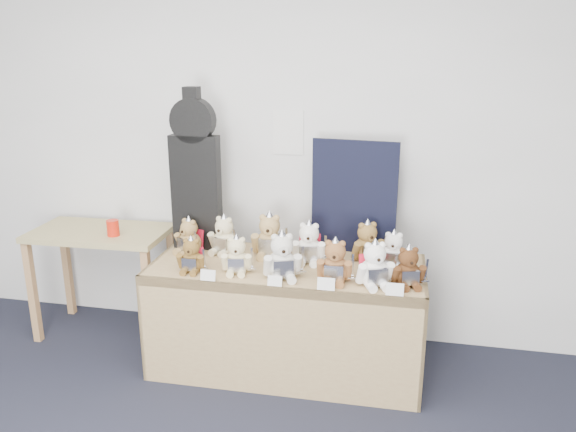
% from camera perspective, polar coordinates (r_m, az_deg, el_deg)
% --- Properties ---
extents(room_shell, '(6.00, 6.00, 6.00)m').
position_cam_1_polar(room_shell, '(3.82, 0.01, 8.49)').
color(room_shell, silver).
rests_on(room_shell, floor).
extents(display_table, '(1.71, 0.73, 0.71)m').
position_cam_1_polar(display_table, '(3.51, -0.32, -7.70)').
color(display_table, '#91724A').
rests_on(display_table, floor).
extents(side_table, '(0.95, 0.55, 0.78)m').
position_cam_1_polar(side_table, '(4.18, -18.43, -3.03)').
color(side_table, '#9D8D54').
rests_on(side_table, floor).
extents(guitar_case, '(0.32, 0.10, 1.07)m').
position_cam_1_polar(guitar_case, '(3.72, -9.39, 4.44)').
color(guitar_case, black).
rests_on(guitar_case, display_table).
extents(navy_board, '(0.56, 0.09, 0.74)m').
position_cam_1_polar(navy_board, '(3.64, 6.70, 1.89)').
color(navy_board, black).
rests_on(navy_board, display_table).
extents(red_cup, '(0.08, 0.08, 0.11)m').
position_cam_1_polar(red_cup, '(3.97, -17.36, -1.17)').
color(red_cup, red).
rests_on(red_cup, side_table).
extents(teddy_front_far_left, '(0.19, 0.16, 0.24)m').
position_cam_1_polar(teddy_front_far_left, '(3.43, -9.77, -4.08)').
color(teddy_front_far_left, brown).
rests_on(teddy_front_far_left, display_table).
extents(teddy_front_left, '(0.21, 0.18, 0.26)m').
position_cam_1_polar(teddy_front_left, '(3.37, -5.22, -4.12)').
color(teddy_front_left, beige).
rests_on(teddy_front_left, display_table).
extents(teddy_front_centre, '(0.26, 0.24, 0.31)m').
position_cam_1_polar(teddy_front_centre, '(3.27, -0.59, -4.28)').
color(teddy_front_centre, silver).
rests_on(teddy_front_centre, display_table).
extents(teddy_front_right, '(0.23, 0.19, 0.29)m').
position_cam_1_polar(teddy_front_right, '(3.24, 4.78, -4.77)').
color(teddy_front_right, brown).
rests_on(teddy_front_right, display_table).
extents(teddy_front_far_right, '(0.25, 0.23, 0.30)m').
position_cam_1_polar(teddy_front_far_right, '(3.21, 8.80, -5.04)').
color(teddy_front_far_right, white).
rests_on(teddy_front_far_right, display_table).
extents(teddy_front_end, '(0.22, 0.20, 0.26)m').
position_cam_1_polar(teddy_front_end, '(3.24, 12.12, -5.23)').
color(teddy_front_end, '#4F301B').
rests_on(teddy_front_end, display_table).
extents(teddy_back_left, '(0.23, 0.21, 0.28)m').
position_cam_1_polar(teddy_back_left, '(3.70, -6.52, -2.09)').
color(teddy_back_left, beige).
rests_on(teddy_back_left, display_table).
extents(teddy_back_centre_left, '(0.26, 0.22, 0.32)m').
position_cam_1_polar(teddy_back_centre_left, '(3.62, -1.89, -2.17)').
color(teddy_back_centre_left, tan).
rests_on(teddy_back_centre_left, display_table).
extents(teddy_back_centre_right, '(0.24, 0.20, 0.29)m').
position_cam_1_polar(teddy_back_centre_right, '(3.52, 2.14, -2.89)').
color(teddy_back_centre_right, white).
rests_on(teddy_back_centre_right, display_table).
extents(teddy_back_right, '(0.24, 0.23, 0.29)m').
position_cam_1_polar(teddy_back_right, '(3.57, 8.07, -2.77)').
color(teddy_back_right, olive).
rests_on(teddy_back_right, display_table).
extents(teddy_back_end, '(0.21, 0.17, 0.25)m').
position_cam_1_polar(teddy_back_end, '(3.50, 10.63, -3.53)').
color(teddy_back_end, white).
rests_on(teddy_back_end, display_table).
extents(teddy_back_far_left, '(0.21, 0.21, 0.27)m').
position_cam_1_polar(teddy_back_far_left, '(3.73, -10.02, -2.17)').
color(teddy_back_far_left, '#9B7B48').
rests_on(teddy_back_far_left, display_table).
extents(entry_card_a, '(0.09, 0.02, 0.06)m').
position_cam_1_polar(entry_card_a, '(3.29, -8.14, -5.98)').
color(entry_card_a, silver).
rests_on(entry_card_a, display_table).
extents(entry_card_b, '(0.08, 0.02, 0.06)m').
position_cam_1_polar(entry_card_b, '(3.19, -1.35, -6.62)').
color(entry_card_b, silver).
rests_on(entry_card_b, display_table).
extents(entry_card_c, '(0.10, 0.02, 0.07)m').
position_cam_1_polar(entry_card_c, '(3.15, 3.89, -6.91)').
color(entry_card_c, silver).
rests_on(entry_card_c, display_table).
extents(entry_card_d, '(0.10, 0.02, 0.07)m').
position_cam_1_polar(entry_card_d, '(3.13, 10.80, -7.34)').
color(entry_card_d, silver).
rests_on(entry_card_d, display_table).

